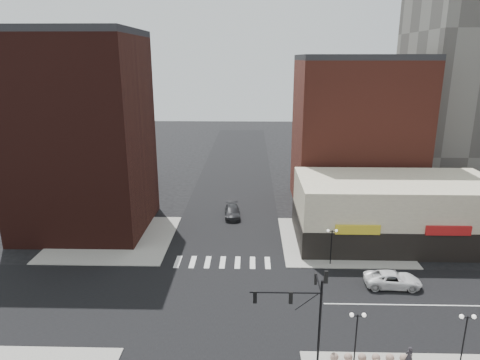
{
  "coord_description": "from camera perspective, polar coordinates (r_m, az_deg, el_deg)",
  "views": [
    {
      "loc": [
        3.04,
        -35.72,
        22.35
      ],
      "look_at": [
        1.99,
        3.86,
        11.0
      ],
      "focal_mm": 32.0,
      "sensor_mm": 36.0,
      "label": 1
    }
  ],
  "objects": [
    {
      "name": "ground",
      "position": [
        42.25,
        -2.95,
        -15.97
      ],
      "size": [
        240.0,
        240.0,
        0.0
      ],
      "primitive_type": "plane",
      "color": "black",
      "rests_on": "ground"
    },
    {
      "name": "road_ew",
      "position": [
        42.24,
        -2.95,
        -15.96
      ],
      "size": [
        200.0,
        14.0,
        0.02
      ],
      "primitive_type": "cube",
      "color": "black",
      "rests_on": "ground"
    },
    {
      "name": "road_ns",
      "position": [
        42.24,
        -2.95,
        -15.95
      ],
      "size": [
        14.0,
        200.0,
        0.02
      ],
      "primitive_type": "cube",
      "color": "black",
      "rests_on": "ground"
    },
    {
      "name": "sidewalk_nw",
      "position": [
        57.68,
        -16.46,
        -7.44
      ],
      "size": [
        15.0,
        15.0,
        0.12
      ],
      "primitive_type": "cube",
      "color": "gray",
      "rests_on": "ground"
    },
    {
      "name": "sidewalk_ne",
      "position": [
        56.13,
        13.3,
        -7.86
      ],
      "size": [
        15.0,
        15.0,
        0.12
      ],
      "primitive_type": "cube",
      "color": "gray",
      "rests_on": "ground"
    },
    {
      "name": "building_nw",
      "position": [
        59.36,
        -20.4,
        5.44
      ],
      "size": [
        16.0,
        15.0,
        25.0
      ],
      "primitive_type": "cube",
      "color": "#331410",
      "rests_on": "ground"
    },
    {
      "name": "building_nw_low",
      "position": [
        79.73,
        -24.62,
        2.69
      ],
      "size": [
        20.0,
        18.0,
        12.0
      ],
      "primitive_type": "cube",
      "color": "#331410",
      "rests_on": "ground"
    },
    {
      "name": "building_ne_midrise",
      "position": [
        68.1,
        15.13,
        5.85
      ],
      "size": [
        18.0,
        15.0,
        22.0
      ],
      "primitive_type": "cube",
      "color": "maroon",
      "rests_on": "ground"
    },
    {
      "name": "building_ne_row",
      "position": [
        57.08,
        19.82,
        -4.49
      ],
      "size": [
        24.2,
        12.2,
        8.0
      ],
      "color": "beige",
      "rests_on": "ground"
    },
    {
      "name": "traffic_signal",
      "position": [
        33.14,
        8.9,
        -15.87
      ],
      "size": [
        5.59,
        3.09,
        7.77
      ],
      "color": "black",
      "rests_on": "ground"
    },
    {
      "name": "street_lamp_se_a",
      "position": [
        34.57,
        15.34,
        -18.11
      ],
      "size": [
        1.22,
        0.32,
        4.16
      ],
      "color": "black",
      "rests_on": "sidewalk_se"
    },
    {
      "name": "street_lamp_se_b",
      "position": [
        37.24,
        27.92,
        -16.86
      ],
      "size": [
        1.22,
        0.32,
        4.16
      ],
      "color": "black",
      "rests_on": "sidewalk_se"
    },
    {
      "name": "street_lamp_ne",
      "position": [
        48.53,
        12.14,
        -7.51
      ],
      "size": [
        1.22,
        0.32,
        4.16
      ],
      "color": "black",
      "rests_on": "sidewalk_ne"
    },
    {
      "name": "bollard_row",
      "position": [
        36.49,
        16.83,
        -21.71
      ],
      "size": [
        5.89,
        0.64,
        0.64
      ],
      "color": "#86685C",
      "rests_on": "sidewalk_se"
    },
    {
      "name": "white_suv",
      "position": [
        46.93,
        19.69,
        -12.38
      ],
      "size": [
        5.72,
        2.8,
        1.57
      ],
      "primitive_type": "imported",
      "rotation": [
        0.0,
        0.0,
        1.54
      ],
      "color": "white",
      "rests_on": "ground"
    },
    {
      "name": "dark_sedan_north",
      "position": [
        62.28,
        -1.03,
        -4.27
      ],
      "size": [
        2.6,
        5.54,
        1.56
      ],
      "primitive_type": "imported",
      "rotation": [
        0.0,
        0.0,
        0.08
      ],
      "color": "black",
      "rests_on": "ground"
    },
    {
      "name": "pedestrian",
      "position": [
        36.68,
        21.61,
        -21.01
      ],
      "size": [
        0.64,
        0.46,
        1.63
      ],
      "primitive_type": "imported",
      "rotation": [
        0.0,
        0.0,
        3.26
      ],
      "color": "#252227",
      "rests_on": "sidewalk_se"
    }
  ]
}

